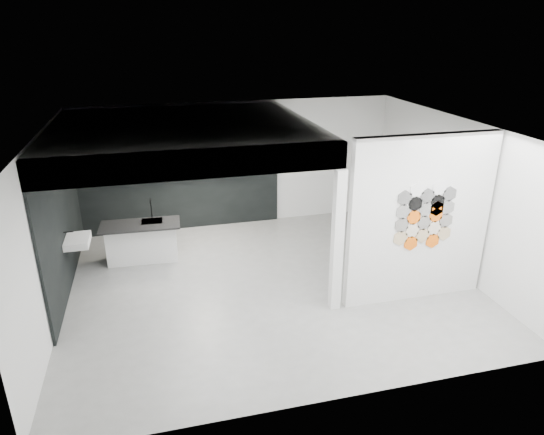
{
  "coord_description": "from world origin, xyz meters",
  "views": [
    {
      "loc": [
        -1.85,
        -7.4,
        4.33
      ],
      "look_at": [
        0.1,
        0.3,
        1.15
      ],
      "focal_mm": 32.0,
      "sensor_mm": 36.0,
      "label": 1
    }
  ],
  "objects_px": {
    "kitchen_island": "(142,241)",
    "stockpot": "(126,173)",
    "kettle": "(232,166)",
    "bottle_dark": "(178,170)",
    "glass_bowl": "(246,166)",
    "glass_vase": "(246,166)",
    "partition_panel": "(420,220)",
    "wall_basin": "(78,241)",
    "utensil_cup": "(134,174)"
  },
  "relations": [
    {
      "from": "kitchen_island",
      "to": "stockpot",
      "type": "height_order",
      "value": "stockpot"
    },
    {
      "from": "kettle",
      "to": "bottle_dark",
      "type": "xyz_separation_m",
      "value": [
        -1.17,
        0.0,
        -0.0
      ]
    },
    {
      "from": "kettle",
      "to": "glass_bowl",
      "type": "distance_m",
      "value": 0.32
    },
    {
      "from": "glass_vase",
      "to": "stockpot",
      "type": "bearing_deg",
      "value": 180.0
    },
    {
      "from": "kitchen_island",
      "to": "glass_bowl",
      "type": "relative_size",
      "value": 9.83
    },
    {
      "from": "kettle",
      "to": "glass_bowl",
      "type": "xyz_separation_m",
      "value": [
        0.32,
        0.0,
        -0.02
      ]
    },
    {
      "from": "bottle_dark",
      "to": "partition_panel",
      "type": "bearing_deg",
      "value": -47.32
    },
    {
      "from": "wall_basin",
      "to": "glass_bowl",
      "type": "relative_size",
      "value": 3.87
    },
    {
      "from": "kettle",
      "to": "bottle_dark",
      "type": "relative_size",
      "value": 1.23
    },
    {
      "from": "partition_panel",
      "to": "glass_vase",
      "type": "height_order",
      "value": "partition_panel"
    },
    {
      "from": "wall_basin",
      "to": "glass_bowl",
      "type": "bearing_deg",
      "value": 31.35
    },
    {
      "from": "glass_vase",
      "to": "utensil_cup",
      "type": "distance_m",
      "value": 2.42
    },
    {
      "from": "kettle",
      "to": "glass_bowl",
      "type": "bearing_deg",
      "value": 12.06
    },
    {
      "from": "kitchen_island",
      "to": "glass_bowl",
      "type": "height_order",
      "value": "glass_bowl"
    },
    {
      "from": "stockpot",
      "to": "bottle_dark",
      "type": "distance_m",
      "value": 1.08
    },
    {
      "from": "kettle",
      "to": "bottle_dark",
      "type": "bearing_deg",
      "value": -167.94
    },
    {
      "from": "kitchen_island",
      "to": "wall_basin",
      "type": "bearing_deg",
      "value": -142.36
    },
    {
      "from": "stockpot",
      "to": "utensil_cup",
      "type": "xyz_separation_m",
      "value": [
        0.15,
        0.0,
        -0.04
      ]
    },
    {
      "from": "kitchen_island",
      "to": "kettle",
      "type": "bearing_deg",
      "value": 36.13
    },
    {
      "from": "kettle",
      "to": "glass_vase",
      "type": "height_order",
      "value": "kettle"
    },
    {
      "from": "wall_basin",
      "to": "glass_vase",
      "type": "bearing_deg",
      "value": 31.35
    },
    {
      "from": "partition_panel",
      "to": "kettle",
      "type": "bearing_deg",
      "value": 121.78
    },
    {
      "from": "bottle_dark",
      "to": "glass_bowl",
      "type": "bearing_deg",
      "value": 0.0
    },
    {
      "from": "bottle_dark",
      "to": "utensil_cup",
      "type": "xyz_separation_m",
      "value": [
        -0.93,
        0.0,
        -0.03
      ]
    },
    {
      "from": "glass_bowl",
      "to": "utensil_cup",
      "type": "bearing_deg",
      "value": 180.0
    },
    {
      "from": "glass_vase",
      "to": "bottle_dark",
      "type": "xyz_separation_m",
      "value": [
        -1.49,
        0.0,
        0.01
      ]
    },
    {
      "from": "glass_vase",
      "to": "utensil_cup",
      "type": "bearing_deg",
      "value": 180.0
    },
    {
      "from": "stockpot",
      "to": "bottle_dark",
      "type": "bearing_deg",
      "value": 0.0
    },
    {
      "from": "stockpot",
      "to": "utensil_cup",
      "type": "height_order",
      "value": "stockpot"
    },
    {
      "from": "kitchen_island",
      "to": "stockpot",
      "type": "relative_size",
      "value": 6.86
    },
    {
      "from": "bottle_dark",
      "to": "stockpot",
      "type": "bearing_deg",
      "value": 180.0
    },
    {
      "from": "wall_basin",
      "to": "glass_bowl",
      "type": "distance_m",
      "value": 4.0
    },
    {
      "from": "wall_basin",
      "to": "utensil_cup",
      "type": "distance_m",
      "value": 2.34
    },
    {
      "from": "kitchen_island",
      "to": "stockpot",
      "type": "bearing_deg",
      "value": 102.33
    },
    {
      "from": "kettle",
      "to": "partition_panel",
      "type": "bearing_deg",
      "value": -46.16
    },
    {
      "from": "partition_panel",
      "to": "wall_basin",
      "type": "bearing_deg",
      "value": 161.77
    },
    {
      "from": "wall_basin",
      "to": "glass_vase",
      "type": "xyz_separation_m",
      "value": [
        3.39,
        2.07,
        0.54
      ]
    },
    {
      "from": "partition_panel",
      "to": "bottle_dark",
      "type": "xyz_separation_m",
      "value": [
        -3.56,
        3.87,
        -0.0
      ]
    },
    {
      "from": "wall_basin",
      "to": "kitchen_island",
      "type": "height_order",
      "value": "kitchen_island"
    },
    {
      "from": "wall_basin",
      "to": "glass_vase",
      "type": "distance_m",
      "value": 4.01
    },
    {
      "from": "stockpot",
      "to": "glass_bowl",
      "type": "bearing_deg",
      "value": 0.0
    },
    {
      "from": "glass_bowl",
      "to": "wall_basin",
      "type": "bearing_deg",
      "value": -148.65
    },
    {
      "from": "glass_vase",
      "to": "bottle_dark",
      "type": "bearing_deg",
      "value": 180.0
    },
    {
      "from": "wall_basin",
      "to": "kettle",
      "type": "relative_size",
      "value": 3.2
    },
    {
      "from": "glass_vase",
      "to": "glass_bowl",
      "type": "bearing_deg",
      "value": 180.0
    },
    {
      "from": "glass_bowl",
      "to": "kitchen_island",
      "type": "bearing_deg",
      "value": -150.33
    },
    {
      "from": "glass_bowl",
      "to": "bottle_dark",
      "type": "distance_m",
      "value": 1.49
    },
    {
      "from": "partition_panel",
      "to": "bottle_dark",
      "type": "relative_size",
      "value": 18.3
    },
    {
      "from": "kitchen_island",
      "to": "kettle",
      "type": "xyz_separation_m",
      "value": [
        2.03,
        1.34,
        0.99
      ]
    },
    {
      "from": "stockpot",
      "to": "wall_basin",
      "type": "bearing_deg",
      "value": -111.57
    }
  ]
}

